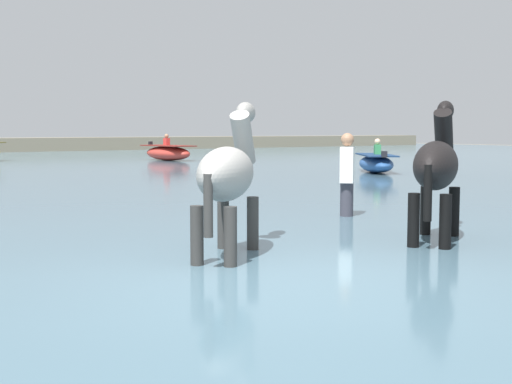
# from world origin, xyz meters

# --- Properties ---
(ground_plane) EXTENTS (120.00, 120.00, 0.00)m
(ground_plane) POSITION_xyz_m (0.00, 0.00, 0.00)
(ground_plane) COLOR #756B56
(water_surface) EXTENTS (90.00, 90.00, 0.37)m
(water_surface) POSITION_xyz_m (0.00, 10.00, 0.18)
(water_surface) COLOR #476675
(water_surface) RESTS_ON ground
(horse_lead_black) EXTENTS (1.72, 1.36, 2.05)m
(horse_lead_black) POSITION_xyz_m (2.77, 0.77, 1.21)
(horse_lead_black) COLOR black
(horse_lead_black) RESTS_ON ground
(horse_trailing_grey) EXTENTS (1.54, 1.50, 2.00)m
(horse_trailing_grey) POSITION_xyz_m (0.19, 1.27, 1.18)
(horse_trailing_grey) COLOR gray
(horse_trailing_grey) RESTS_ON ground
(boat_distant_east) EXTENTS (2.30, 2.82, 1.03)m
(boat_distant_east) POSITION_xyz_m (11.28, 10.78, 0.65)
(boat_distant_east) COLOR #28518E
(boat_distant_east) RESTS_ON water_surface
(boat_mid_channel) EXTENTS (1.37, 3.08, 1.12)m
(boat_mid_channel) POSITION_xyz_m (9.64, 21.70, 0.69)
(boat_mid_channel) COLOR #BC382D
(boat_mid_channel) RESTS_ON water_surface
(person_onlooker_right) EXTENTS (0.37, 0.37, 1.63)m
(person_onlooker_right) POSITION_xyz_m (3.42, 3.10, 0.87)
(person_onlooker_right) COLOR #383842
(person_onlooker_right) RESTS_ON ground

